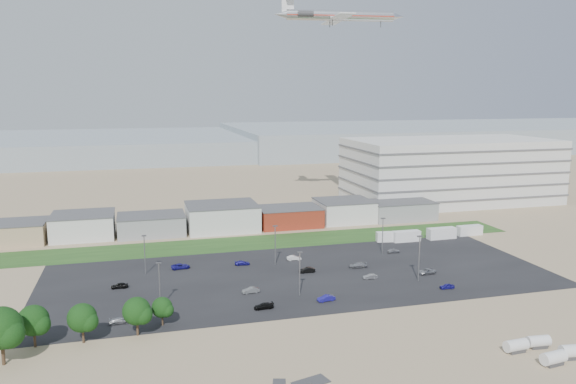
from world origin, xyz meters
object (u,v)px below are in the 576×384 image
object	(u,v)px
tree_far_left	(1,333)
parked_car_3	(264,306)
storage_tank_nw	(516,345)
parked_car_5	(120,286)
parked_car_7	(307,270)
parked_car_8	(393,251)
parked_car_13	(326,298)
parked_car_9	(181,266)
parked_car_11	(294,258)
box_trailer_a	(389,237)
parked_car_2	(447,286)
parked_car_12	(358,265)
parked_car_10	(120,321)
parked_car_1	(370,277)
parked_car_0	(427,271)
parked_car_4	(251,290)
airliner	(340,15)
parked_car_6	(242,263)

from	to	relation	value
tree_far_left	parked_car_3	xyz separation A→B (m)	(45.51, 12.19, -4.87)
storage_tank_nw	parked_car_5	world-z (taller)	storage_tank_nw
tree_far_left	parked_car_7	world-z (taller)	tree_far_left
parked_car_8	parked_car_13	bearing A→B (deg)	134.22
parked_car_9	tree_far_left	bearing A→B (deg)	138.27
parked_car_11	box_trailer_a	bearing A→B (deg)	-68.37
parked_car_2	box_trailer_a	bearing A→B (deg)	176.46
parked_car_12	parked_car_8	bearing A→B (deg)	129.69
parked_car_3	parked_car_11	xyz separation A→B (m)	(15.09, 30.74, 0.03)
storage_tank_nw	parked_car_7	xyz separation A→B (m)	(-21.37, 49.86, -0.56)
parked_car_3	parked_car_10	size ratio (longest dim) A/B	1.01
tree_far_left	parked_car_7	xyz separation A→B (m)	(60.80, 32.10, -4.82)
storage_tank_nw	parked_car_8	world-z (taller)	storage_tank_nw
parked_car_3	parked_car_1	bearing A→B (deg)	110.44
parked_car_0	parked_car_10	size ratio (longest dim) A/B	1.12
parked_car_1	parked_car_3	size ratio (longest dim) A/B	0.84
parked_car_3	parked_car_7	distance (m)	25.11
parked_car_0	parked_car_3	bearing A→B (deg)	-80.58
storage_tank_nw	parked_car_12	size ratio (longest dim) A/B	0.88
parked_car_4	parked_car_5	world-z (taller)	parked_car_5
airliner	parked_car_1	xyz separation A→B (m)	(-19.84, -76.53, -69.44)
parked_car_0	parked_car_7	bearing A→B (deg)	-112.63
parked_car_9	parked_car_3	bearing A→B (deg)	-161.37
box_trailer_a	parked_car_6	xyz separation A→B (m)	(-46.00, -11.46, -0.85)
parked_car_9	parked_car_13	world-z (taller)	parked_car_9
airliner	parked_car_0	world-z (taller)	airliner
parked_car_5	parked_car_13	distance (m)	46.33
parked_car_1	parked_car_7	world-z (taller)	parked_car_7
parked_car_1	parked_car_6	size ratio (longest dim) A/B	0.89
parked_car_2	parked_car_3	xyz separation A→B (m)	(-42.06, -0.83, 0.03)
parked_car_12	tree_far_left	bearing A→B (deg)	-60.98
parked_car_6	parked_car_10	world-z (taller)	parked_car_10
storage_tank_nw	box_trailer_a	size ratio (longest dim) A/B	0.53
parked_car_4	parked_car_9	bearing A→B (deg)	-152.27
parked_car_10	parked_car_3	bearing A→B (deg)	-93.15
storage_tank_nw	parked_car_13	xyz separation A→B (m)	(-23.09, 30.67, -0.57)
parked_car_12	parked_car_13	distance (m)	24.77
parked_car_2	parked_car_5	world-z (taller)	parked_car_5
parked_car_13	parked_car_5	bearing A→B (deg)	-122.62
storage_tank_nw	airliner	bearing A→B (deg)	84.48
box_trailer_a	parked_car_1	xyz separation A→B (m)	(-19.02, -30.10, -0.85)
parked_car_5	parked_car_4	bearing A→B (deg)	68.93
box_trailer_a	parked_car_10	bearing A→B (deg)	-141.95
parked_car_11	parked_car_3	bearing A→B (deg)	156.85
storage_tank_nw	parked_car_1	size ratio (longest dim) A/B	1.18
storage_tank_nw	airliner	size ratio (longest dim) A/B	0.09
parked_car_2	parked_car_7	size ratio (longest dim) A/B	0.85
parked_car_2	parked_car_3	world-z (taller)	parked_car_3
parked_car_6	parked_car_7	bearing A→B (deg)	-122.21
airliner	tree_far_left	bearing A→B (deg)	-125.77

